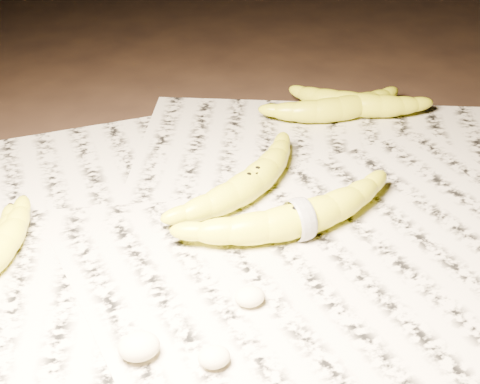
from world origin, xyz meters
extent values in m
plane|color=black|center=(0.00, 0.00, 0.00)|extent=(3.00, 3.00, 0.00)
cube|color=#BCB6A1|center=(0.00, 0.03, 0.00)|extent=(0.90, 0.70, 0.01)
torus|color=white|center=(0.09, 0.01, 0.03)|extent=(0.01, 0.05, 0.05)
ellipsoid|color=beige|center=(-0.11, -0.13, 0.02)|extent=(0.04, 0.03, 0.02)
ellipsoid|color=beige|center=(-0.04, -0.16, 0.02)|extent=(0.03, 0.02, 0.02)
ellipsoid|color=beige|center=(0.01, -0.09, 0.02)|extent=(0.03, 0.03, 0.02)
camera|label=1|loc=(-0.12, -0.56, 0.47)|focal=50.00mm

